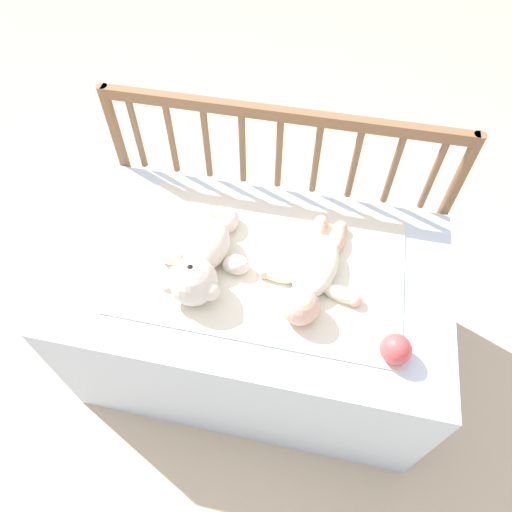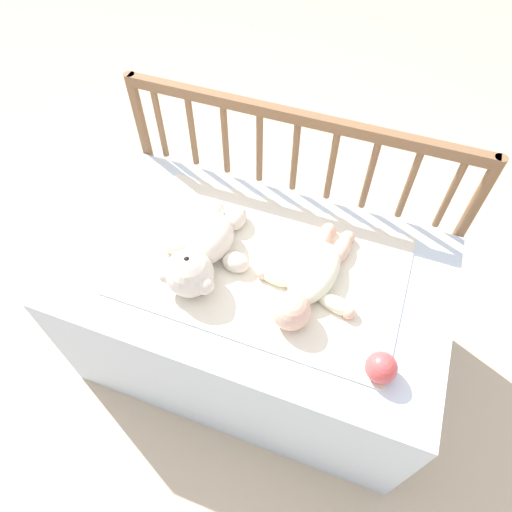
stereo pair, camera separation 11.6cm
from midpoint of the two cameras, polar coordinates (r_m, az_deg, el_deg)
name	(u,v)px [view 2 (the right image)]	position (r m, az deg, el deg)	size (l,w,h in m)	color
ground_plane	(255,348)	(1.85, 1.75, -11.55)	(12.00, 12.00, 0.00)	#C6B293
crib_mattress	(255,314)	(1.60, 1.99, -7.42)	(1.17, 0.69, 0.55)	silver
crib_rail	(293,175)	(1.56, 6.84, 9.89)	(1.17, 0.04, 0.86)	brown
blanket	(263,265)	(1.38, 3.33, -1.23)	(0.84, 0.53, 0.01)	silver
teddy_bear	(203,251)	(1.34, -4.25, 0.52)	(0.28, 0.38, 0.14)	silver
baby	(311,279)	(1.32, 9.37, -3.00)	(0.32, 0.41, 0.11)	#EAEACC
toy_ball	(381,367)	(1.23, 18.07, -13.29)	(0.08, 0.08, 0.08)	#DB4C4C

